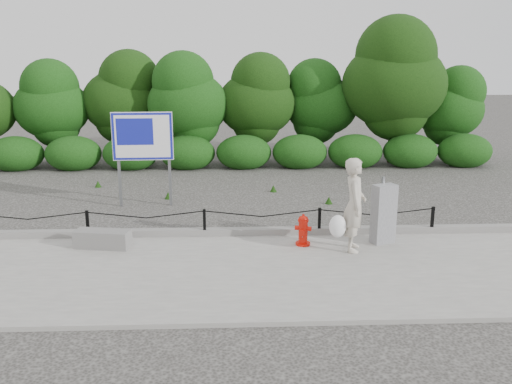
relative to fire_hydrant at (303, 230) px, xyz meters
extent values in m
plane|color=#2D2B28|center=(-2.06, 0.67, -0.39)|extent=(90.00, 90.00, 0.00)
cube|color=gray|center=(-2.06, -1.33, -0.35)|extent=(14.00, 4.00, 0.08)
cube|color=slate|center=(-2.06, 0.72, -0.24)|extent=(14.00, 0.22, 0.14)
cube|color=black|center=(-4.56, 0.67, -0.01)|extent=(0.06, 0.06, 0.60)
cube|color=black|center=(-2.06, 0.67, -0.01)|extent=(0.06, 0.06, 0.60)
cube|color=black|center=(0.44, 0.67, -0.01)|extent=(0.06, 0.06, 0.60)
cube|color=black|center=(2.94, 0.67, -0.01)|extent=(0.06, 0.06, 0.60)
cylinder|color=black|center=(-5.81, 0.67, 0.21)|extent=(2.50, 0.02, 0.02)
cylinder|color=black|center=(-3.31, 0.67, 0.21)|extent=(2.50, 0.02, 0.02)
cylinder|color=black|center=(-0.81, 0.67, 0.21)|extent=(2.50, 0.02, 0.02)
cylinder|color=black|center=(1.69, 0.67, 0.21)|extent=(2.50, 0.02, 0.02)
cylinder|color=black|center=(-8.06, 9.67, 0.53)|extent=(0.18, 0.18, 1.85)
ellipsoid|color=#234F12|center=(-8.06, 9.67, 1.83)|extent=(2.74, 2.37, 2.96)
cylinder|color=black|center=(-5.56, 10.07, 0.61)|extent=(0.18, 0.18, 2.01)
ellipsoid|color=#234F12|center=(-5.56, 10.07, 2.02)|extent=(2.98, 2.58, 3.22)
cylinder|color=black|center=(-3.06, 9.27, 0.60)|extent=(0.18, 0.18, 1.99)
ellipsoid|color=#234F12|center=(-3.06, 9.27, 1.99)|extent=(2.94, 2.54, 3.18)
cylinder|color=black|center=(-0.56, 9.67, 0.59)|extent=(0.18, 0.18, 1.96)
ellipsoid|color=#234F12|center=(-0.56, 9.67, 1.96)|extent=(2.90, 2.51, 3.14)
cylinder|color=black|center=(1.94, 10.07, 0.53)|extent=(0.18, 0.18, 1.85)
ellipsoid|color=#234F12|center=(1.94, 10.07, 1.83)|extent=(2.74, 2.37, 2.97)
cylinder|color=black|center=(4.44, 9.27, 0.90)|extent=(0.18, 0.18, 2.59)
ellipsoid|color=#234F12|center=(4.44, 9.27, 2.72)|extent=(3.84, 3.32, 4.15)
cylinder|color=black|center=(6.74, 9.67, 0.47)|extent=(0.18, 0.18, 1.73)
ellipsoid|color=#234F12|center=(6.74, 9.67, 1.69)|extent=(2.56, 2.22, 2.77)
cylinder|color=red|center=(0.00, 0.01, -0.29)|extent=(0.38, 0.38, 0.05)
cylinder|color=red|center=(0.00, 0.01, -0.03)|extent=(0.23, 0.23, 0.46)
cylinder|color=red|center=(0.00, 0.01, 0.22)|extent=(0.28, 0.28, 0.04)
ellipsoid|color=red|center=(0.00, 0.01, 0.24)|extent=(0.24, 0.24, 0.15)
cylinder|color=red|center=(0.00, 0.01, 0.32)|extent=(0.06, 0.06, 0.04)
cylinder|color=red|center=(-0.12, 0.04, 0.04)|extent=(0.11, 0.11, 0.09)
cylinder|color=red|center=(0.12, -0.03, 0.04)|extent=(0.11, 0.11, 0.09)
cylinder|color=red|center=(-0.04, -0.12, -0.01)|extent=(0.15, 0.14, 0.13)
cylinder|color=slate|center=(-0.02, -0.10, -0.07)|extent=(0.01, 0.04, 0.10)
imported|color=beige|center=(0.97, -0.33, 0.63)|extent=(0.57, 0.76, 1.88)
ellipsoid|color=white|center=(0.62, -0.48, 0.24)|extent=(0.34, 0.26, 0.45)
cube|color=slate|center=(-4.10, 0.02, -0.13)|extent=(1.17, 0.57, 0.36)
cube|color=#949497|center=(1.68, 0.08, 0.31)|extent=(0.54, 0.43, 1.24)
cube|color=slate|center=(1.68, 0.25, 0.37)|extent=(0.07, 0.07, 1.37)
cube|color=slate|center=(-4.42, 3.46, 0.85)|extent=(0.08, 0.08, 2.49)
cube|color=slate|center=(-3.11, 3.50, 0.85)|extent=(0.08, 0.08, 2.49)
cube|color=white|center=(-3.76, 3.43, 1.48)|extent=(1.56, 0.11, 1.25)
cube|color=#151C9B|center=(-3.76, 3.40, 1.48)|extent=(1.53, 0.06, 1.21)
cube|color=#151C9B|center=(-3.94, 3.38, 1.60)|extent=(0.93, 0.04, 0.69)
camera|label=1|loc=(-1.40, -10.55, 3.47)|focal=38.00mm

